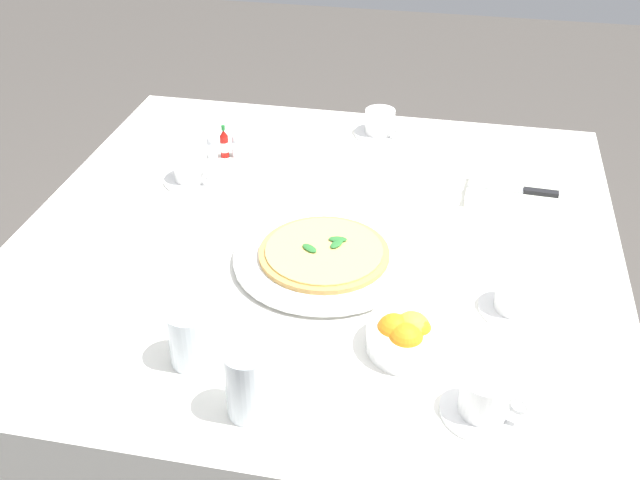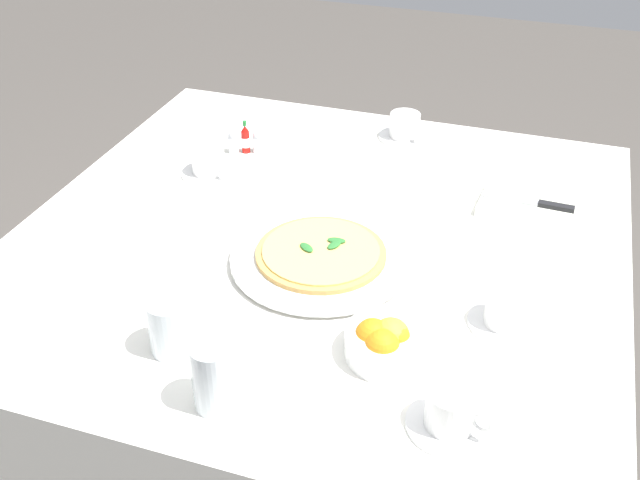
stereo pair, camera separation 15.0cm
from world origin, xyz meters
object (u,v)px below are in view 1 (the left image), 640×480
Objects in this scene: citrus_bowl at (409,335)px; coffee_cup_right_edge at (485,398)px; pizza_plate at (324,258)px; coffee_cup_center_back at (191,170)px; pizza at (324,252)px; water_glass_far_right at (246,385)px; dinner_knife at (517,190)px; salt_shaker at (212,148)px; coffee_cup_far_left at (380,124)px; pepper_shaker at (237,147)px; napkin_folded at (518,196)px; coffee_cup_back_corner at (517,296)px; hot_sauce_bottle at (224,144)px; water_glass_near_right at (192,339)px.

coffee_cup_right_edge is at bearing 136.04° from citrus_bowl.
pizza_plate is 2.70× the size of coffee_cup_center_back.
pizza is 0.41m from water_glass_far_right.
pizza_plate is 0.46m from coffee_cup_right_edge.
water_glass_far_right is 0.83m from dinner_knife.
coffee_cup_far_left is at bearing -151.41° from salt_shaker.
water_glass_far_right is at bearing 107.67° from pepper_shaker.
coffee_cup_right_edge is 0.66× the size of dinner_knife.
coffee_cup_center_back is at bearing 7.77° from dinner_knife.
water_glass_far_right reaches higher than napkin_folded.
pizza is at bearing -11.41° from coffee_cup_back_corner.
hot_sauce_bottle is 1.48× the size of pepper_shaker.
salt_shaker reaches higher than dinner_knife.
salt_shaker is (0.19, -0.69, -0.02)m from water_glass_near_right.
napkin_folded is (-0.41, -0.72, -0.04)m from water_glass_far_right.
water_glass_far_right is 2.08× the size of pepper_shaker.
coffee_cup_center_back reaches higher than dinner_knife.
coffee_cup_right_edge is at bearing 132.83° from pizza.
coffee_cup_far_left is 0.74m from coffee_cup_back_corner.
water_glass_far_right is at bearing 111.72° from salt_shaker.
napkin_folded is 4.08× the size of pepper_shaker.
water_glass_far_right is 0.78× the size of citrus_bowl.
hot_sauce_bottle is at bearing 29.24° from coffee_cup_far_left.
water_glass_near_right is 0.72m from salt_shaker.
dinner_knife is 1.30× the size of citrus_bowl.
hot_sauce_bottle is at bearing -106.19° from coffee_cup_center_back.
water_glass_far_right is at bearing 10.78° from coffee_cup_right_edge.
hot_sauce_bottle reaches higher than coffee_cup_far_left.
pepper_shaker is (0.66, -0.47, -0.00)m from coffee_cup_back_corner.
napkin_folded is at bearing -175.09° from coffee_cup_center_back.
coffee_cup_back_corner is 0.68× the size of dinner_knife.
salt_shaker is at bearing -47.91° from citrus_bowl.
coffee_cup_center_back is (0.36, -0.26, 0.00)m from pizza.
water_glass_far_right is 0.29m from citrus_bowl.
salt_shaker is at bearing -68.28° from water_glass_far_right.
pizza_plate is 0.49m from pepper_shaker.
pizza is 0.28m from citrus_bowl.
dinner_knife is at bearing -91.05° from coffee_cup_back_corner.
hot_sauce_bottle reaches higher than pepper_shaker.
coffee_cup_right_edge is at bearing 129.50° from pepper_shaker.
water_glass_far_right is (-0.32, 0.66, 0.03)m from coffee_cup_center_back.
coffee_cup_back_corner is at bearing 147.63° from salt_shaker.
hot_sauce_bottle is (0.63, -0.72, 0.00)m from coffee_cup_right_edge.
coffee_cup_right_edge reaches higher than coffee_cup_back_corner.
water_glass_near_right reaches higher than coffee_cup_far_left.
coffee_cup_right_edge reaches higher than salt_shaker.
coffee_cup_back_corner reaches higher than pizza_plate.
pepper_shaker is at bearing -2.03° from napkin_folded.
pepper_shaker is (0.32, 0.19, -0.01)m from coffee_cup_far_left.
pizza_plate is 4.23× the size of hot_sauce_bottle.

